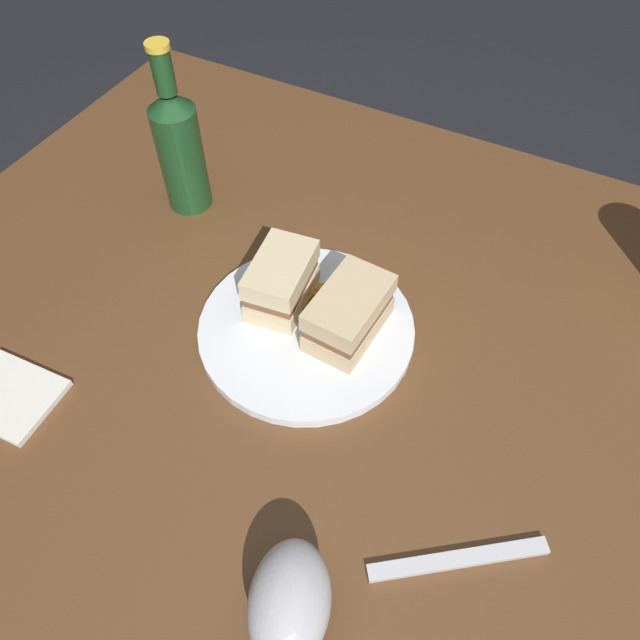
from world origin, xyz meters
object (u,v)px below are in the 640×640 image
plate (306,329)px  gravy_boat (289,603)px  sandwich_half_right (282,281)px  cider_bottle (179,147)px  fork (458,559)px  napkin (9,396)px  sandwich_half_left (349,313)px

plate → gravy_boat: size_ratio=2.08×
sandwich_half_right → cider_bottle: size_ratio=0.44×
plate → cider_bottle: bearing=-26.7°
sandwich_half_right → fork: bearing=147.1°
gravy_boat → fork: size_ratio=0.72×
cider_bottle → napkin: 0.39m
plate → sandwich_half_left: size_ratio=2.30×
sandwich_half_right → fork: sandwich_half_right is taller
cider_bottle → sandwich_half_right: bearing=153.2°
sandwich_half_right → cider_bottle: cider_bottle is taller
sandwich_half_right → plate: bearing=153.6°
cider_bottle → fork: (-0.53, 0.31, -0.09)m
plate → fork: (-0.26, 0.18, -0.00)m
sandwich_half_left → napkin: size_ratio=1.06×
plate → sandwich_half_left: sandwich_half_left is taller
sandwich_half_right → napkin: 0.34m
gravy_boat → cider_bottle: size_ratio=0.53×
sandwich_half_right → sandwich_half_left: bearing=176.3°
cider_bottle → fork: size_ratio=1.37×
sandwich_half_left → plate: bearing=19.0°
plate → sandwich_half_right: 0.07m
gravy_boat → sandwich_half_right: bearing=-59.3°
sandwich_half_left → fork: 0.29m
fork → plate: bearing=-70.1°
gravy_boat → cider_bottle: cider_bottle is taller
gravy_boat → cider_bottle: bearing=-46.2°
napkin → fork: size_ratio=0.61×
sandwich_half_left → sandwich_half_right: 0.10m
plate → napkin: bearing=42.9°
sandwich_half_right → cider_bottle: 0.26m
sandwich_half_left → napkin: bearing=39.9°
plate → fork: size_ratio=1.49×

